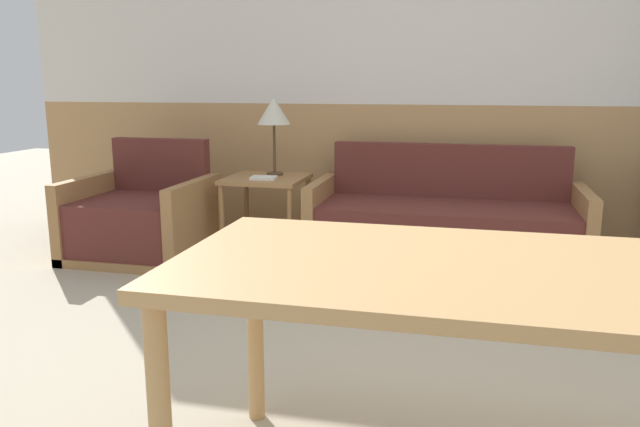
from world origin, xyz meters
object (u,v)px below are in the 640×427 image
Objects in this scene: armchair at (142,221)px; dining_table at (526,294)px; couch at (445,227)px; side_table at (266,189)px; table_lamp at (274,113)px.

dining_table is (2.45, -2.28, 0.43)m from armchair.
armchair reaches higher than couch.
armchair is 0.48× the size of dining_table.
table_lamp is at bearing 70.93° from side_table.
table_lamp is (0.87, 0.42, 0.76)m from armchair.
couch is 3.30× the size of side_table.
armchair is at bearing -170.01° from couch.
couch is 1.48m from table_lamp.
couch is 2.16m from armchair.
side_table is 0.99× the size of table_lamp.
couch is 1.31m from side_table.
table_lamp is at bearing 11.84° from armchair.
dining_table is at bearing -83.19° from couch.
table_lamp reaches higher than couch.
couch is 2.03× the size of armchair.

